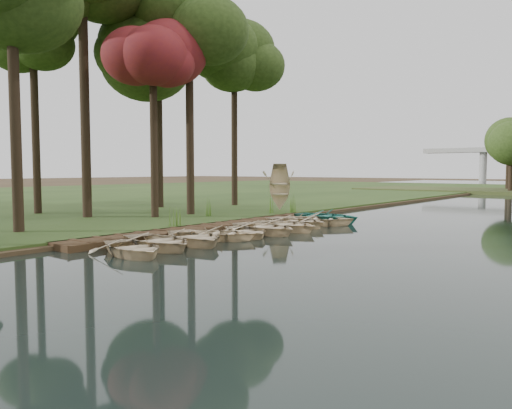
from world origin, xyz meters
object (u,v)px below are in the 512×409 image
Objects in this scene: rowboat_2 at (194,235)px; stored_rowboat at (279,205)px; boardwalk at (214,228)px; rowboat_1 at (158,239)px; rowboat_0 at (133,245)px.

stored_rowboat reaches higher than rowboat_2.
rowboat_2 is at bearing -55.93° from boardwalk.
rowboat_1 is at bearing -165.21° from rowboat_2.
boardwalk is 5.95m from rowboat_1.
rowboat_2 is (2.58, -3.82, 0.26)m from boardwalk.
rowboat_1 is 1.63m from rowboat_2.
boardwalk is 9.34m from stored_rowboat.
boardwalk is 4.58× the size of rowboat_2.
stored_rowboat is (-5.06, 14.37, 0.19)m from rowboat_1.
rowboat_0 is 16.72m from stored_rowboat.
boardwalk is 5.34× the size of stored_rowboat.
boardwalk is at bearing 32.82° from rowboat_1.
rowboat_0 is 0.94× the size of rowboat_2.
boardwalk is 4.89× the size of rowboat_0.
rowboat_1 reaches higher than rowboat_2.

